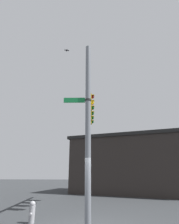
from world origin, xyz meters
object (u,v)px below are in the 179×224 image
at_px(traffic_light_nearest_pole, 89,102).
at_px(bird_flying, 67,50).
at_px(traffic_light_mid_inner, 90,108).
at_px(traffic_light_mid_outer, 90,113).
at_px(fire_hydrant, 32,212).
at_px(traffic_light_arm_end, 90,117).
at_px(street_name_sign, 81,100).

bearing_deg(traffic_light_nearest_pole, bird_flying, -102.70).
distance_m(traffic_light_nearest_pole, traffic_light_mid_inner, 1.08).
xyz_separation_m(traffic_light_mid_outer, fire_hydrant, (4.16, -2.13, -5.50)).
bearing_deg(traffic_light_arm_end, fire_hydrant, -21.66).
bearing_deg(bird_flying, fire_hydrant, -15.69).
bearing_deg(traffic_light_mid_outer, fire_hydrant, -27.18).
height_order(traffic_light_arm_end, street_name_sign, traffic_light_arm_end).
bearing_deg(fire_hydrant, traffic_light_mid_outer, 152.82).
relative_size(traffic_light_arm_end, bird_flying, 4.12).
xyz_separation_m(traffic_light_nearest_pole, bird_flying, (-0.36, -1.58, 3.97)).
xyz_separation_m(traffic_light_mid_inner, street_name_sign, (4.03, -0.13, -1.00)).
bearing_deg(street_name_sign, fire_hydrant, -114.98).
distance_m(traffic_light_nearest_pole, traffic_light_mid_outer, 2.17).
height_order(traffic_light_nearest_pole, fire_hydrant, traffic_light_nearest_pole).
bearing_deg(traffic_light_mid_outer, bird_flying, -39.19).
height_order(traffic_light_mid_outer, traffic_light_arm_end, same).
height_order(bird_flying, fire_hydrant, bird_flying).
bearing_deg(bird_flying, traffic_light_nearest_pole, 77.30).
bearing_deg(street_name_sign, traffic_light_nearest_pole, 176.49).
height_order(traffic_light_mid_inner, traffic_light_arm_end, same).
distance_m(traffic_light_nearest_pole, bird_flying, 4.29).
xyz_separation_m(traffic_light_mid_inner, fire_hydrant, (3.07, -2.19, -5.50)).
height_order(traffic_light_mid_outer, street_name_sign, traffic_light_mid_outer).
bearing_deg(street_name_sign, traffic_light_mid_inner, 178.19).
distance_m(traffic_light_mid_outer, bird_flying, 4.61).
distance_m(traffic_light_nearest_pole, street_name_sign, 3.12).
relative_size(traffic_light_nearest_pole, street_name_sign, 1.11).
relative_size(street_name_sign, bird_flying, 3.70).
bearing_deg(traffic_light_mid_outer, traffic_light_mid_inner, 2.84).
relative_size(traffic_light_mid_outer, street_name_sign, 1.11).
bearing_deg(traffic_light_mid_inner, bird_flying, -64.59).
relative_size(traffic_light_mid_outer, fire_hydrant, 1.59).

